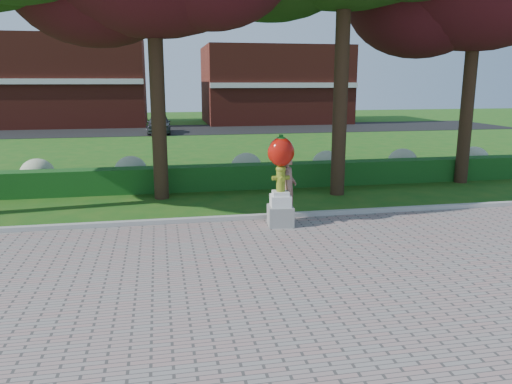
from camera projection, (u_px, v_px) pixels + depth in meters
ground at (266, 261)px, 10.00m from camera, size 100.00×100.00×0.00m
walkway at (334, 372)px, 6.16m from camera, size 40.00×14.00×0.04m
curb at (242, 218)px, 12.86m from camera, size 40.00×0.18×0.15m
lawn_hedge at (222, 177)px, 16.62m from camera, size 24.00×0.70×0.80m
hydrangea_row at (234, 167)px, 17.65m from camera, size 20.10×1.10×0.99m
street at (187, 130)px, 36.82m from camera, size 50.00×8.00×0.02m
building_left at (55, 81)px, 39.95m from camera, size 14.00×8.00×7.00m
building_right at (274, 85)px, 43.37m from camera, size 12.00×8.00×6.40m
hydrant_sculpture at (281, 178)px, 12.09m from camera, size 0.67×0.67×2.25m
woman at (288, 188)px, 12.50m from camera, size 0.63×0.75×1.74m
parked_car at (159, 124)px, 34.17m from camera, size 1.62×3.88×1.31m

